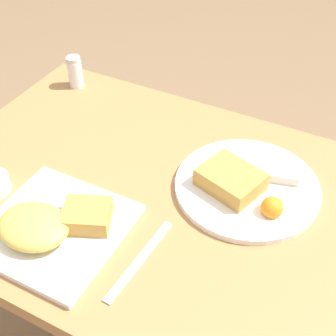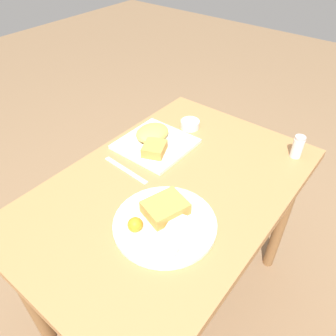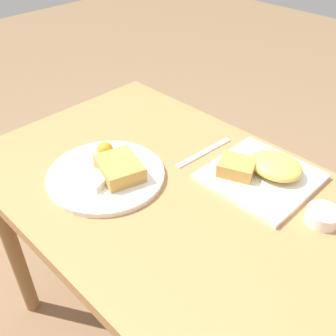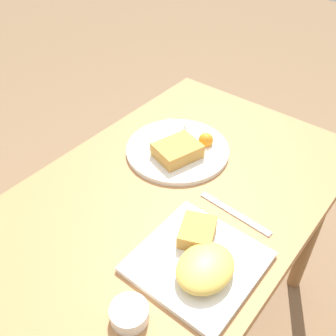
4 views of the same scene
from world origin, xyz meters
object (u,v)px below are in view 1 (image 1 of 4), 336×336
plate_oval_far (246,185)px  salt_shaker (75,74)px  plate_square_near (51,226)px  butter_knife (140,260)px

plate_oval_far → salt_shaker: (-0.55, 0.17, 0.02)m
plate_square_near → salt_shaker: size_ratio=2.93×
plate_oval_far → butter_knife: (-0.10, -0.26, -0.01)m
plate_square_near → plate_oval_far: plate_square_near is taller
salt_shaker → plate_oval_far: bearing=-17.4°
plate_square_near → salt_shaker: 0.52m
plate_oval_far → butter_knife: bearing=-112.1°
plate_oval_far → salt_shaker: bearing=162.6°
plate_oval_far → butter_knife: 0.28m
plate_square_near → butter_knife: size_ratio=1.24×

